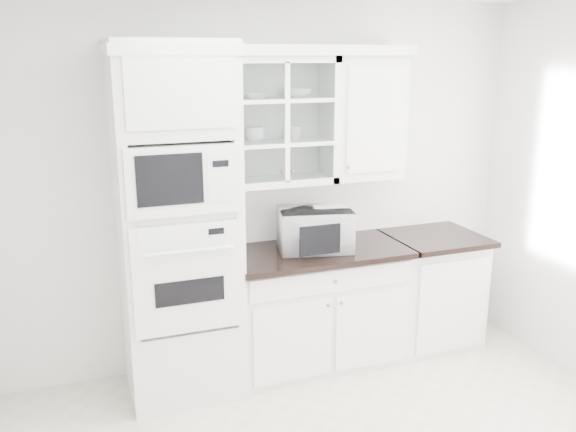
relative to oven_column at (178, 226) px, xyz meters
name	(u,v)px	position (x,y,z in m)	size (l,w,h in m)	color
room_shell	(345,156)	(0.75, -0.99, 0.58)	(4.00, 3.50, 2.70)	white
oven_column	(178,226)	(0.00, 0.00, 0.00)	(0.76, 0.68, 2.40)	white
base_cabinet_run	(317,305)	(1.03, 0.03, -0.74)	(1.32, 0.67, 0.92)	white
extra_base_cabinet	(430,288)	(2.03, 0.03, -0.74)	(0.72, 0.67, 0.92)	white
upper_cabinet_glass	(279,121)	(0.78, 0.17, 0.65)	(0.80, 0.33, 0.90)	white
upper_cabinet_solid	(365,118)	(1.46, 0.17, 0.65)	(0.55, 0.33, 0.90)	white
crown_molding	(265,50)	(0.68, 0.14, 1.14)	(2.14, 0.38, 0.07)	white
countertop_microwave	(315,229)	(1.00, 0.03, -0.13)	(0.52, 0.44, 0.30)	white
bowl_a	(254,95)	(0.60, 0.18, 0.83)	(0.19, 0.19, 0.05)	white
bowl_b	(297,93)	(0.92, 0.18, 0.84)	(0.20, 0.20, 0.06)	white
cup_a	(255,134)	(0.60, 0.17, 0.56)	(0.13, 0.13, 0.11)	white
cup_b	(294,133)	(0.89, 0.16, 0.56)	(0.11, 0.11, 0.10)	white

